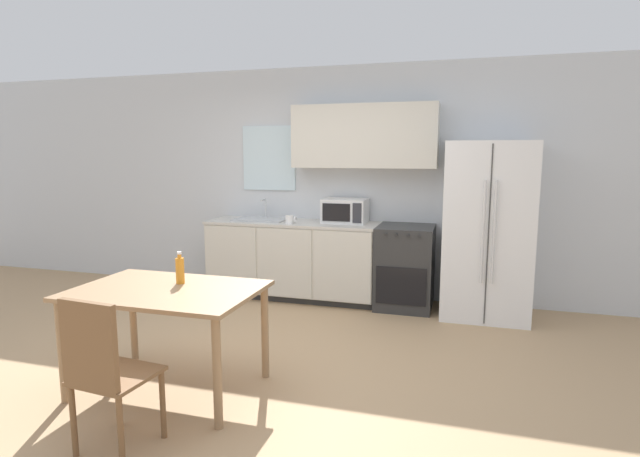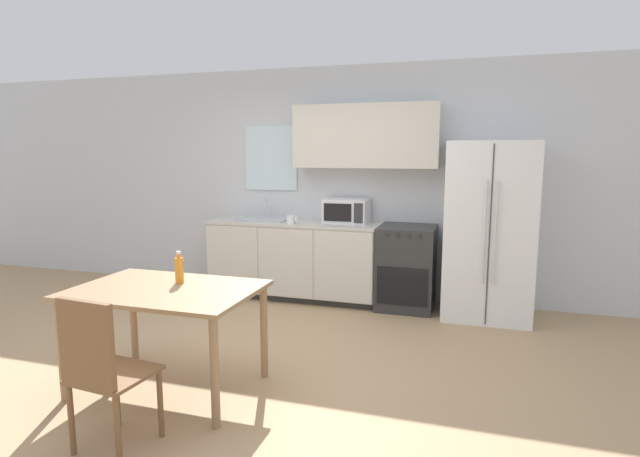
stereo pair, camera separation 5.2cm
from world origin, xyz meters
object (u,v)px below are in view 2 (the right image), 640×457
Objects in this scene: dining_chair_near at (100,365)px; drink_bottle at (179,270)px; coffee_mug at (291,219)px; dining_table at (166,301)px; microwave at (347,211)px; refrigerator at (489,231)px; oven_range at (406,267)px.

drink_bottle is (-0.10, 0.97, 0.32)m from dining_chair_near.
coffee_mug reaches higher than drink_bottle.
dining_table is at bearing -92.65° from coffee_mug.
microwave is 4.00× the size of coffee_mug.
refrigerator is 3.16m from drink_bottle.
drink_bottle is (-1.37, -2.31, 0.40)m from oven_range.
drink_bottle is (-0.09, -2.13, -0.10)m from coffee_mug.
microwave is 2.68m from dining_table.
dining_table is at bearing -97.61° from drink_bottle.
microwave is 0.64m from coffee_mug.
microwave is at bearing 25.56° from coffee_mug.
coffee_mug reaches higher than dining_chair_near.
microwave reaches higher than dining_chair_near.
dining_chair_near is (-0.56, -3.37, -0.51)m from microwave.
drink_bottle is at bearing 101.47° from dining_chair_near.
refrigerator is at bearing -5.54° from microwave.
coffee_mug is 2.30m from dining_table.
refrigerator is 1.96× the size of dining_chair_near.
refrigerator reaches higher than coffee_mug.
dining_table is at bearing -119.46° from oven_range.
dining_chair_near reaches higher than oven_range.
oven_range is 1.84× the size of microwave.
coffee_mug is at bearing -172.25° from oven_range.
coffee_mug is at bearing 95.63° from dining_chair_near.
oven_range is at bearing 176.62° from refrigerator.
oven_range is at bearing 60.54° from dining_table.
refrigerator reaches higher than oven_range.
coffee_mug reaches higher than dining_table.
drink_bottle is (0.02, 0.15, 0.20)m from dining_table.
microwave is 2.50m from drink_bottle.
refrigerator is 2.13m from coffee_mug.
drink_bottle reaches higher than dining_chair_near.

